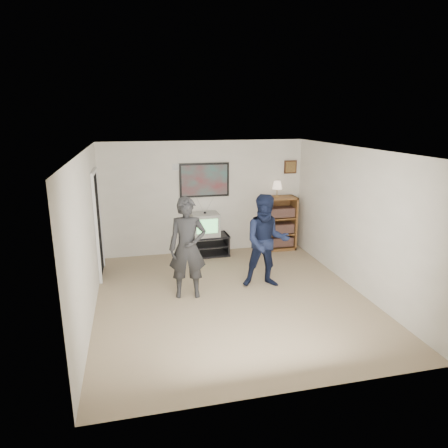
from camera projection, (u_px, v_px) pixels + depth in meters
name	position (u px, v px, depth m)	size (l,w,h in m)	color
room_shell	(227.00, 222.00, 6.84)	(4.51, 5.00, 2.51)	#8C7759
media_stand	(207.00, 245.00, 8.87)	(0.94, 0.54, 0.46)	black
crt_television	(205.00, 224.00, 8.74)	(0.59, 0.50, 0.50)	#9A9B96
bookshelf	(279.00, 223.00, 9.19)	(0.75, 0.43, 1.24)	brown
table_lamp	(277.00, 189.00, 8.97)	(0.23, 0.23, 0.36)	beige
person_tall	(188.00, 248.00, 6.70)	(0.63, 0.42, 1.74)	#242526
person_short	(266.00, 241.00, 7.11)	(0.83, 0.64, 1.70)	#121931
controller_left	(188.00, 222.00, 6.84)	(0.04, 0.12, 0.04)	white
controller_right	(264.00, 229.00, 7.24)	(0.04, 0.12, 0.04)	white
poster	(204.00, 180.00, 8.73)	(1.10, 0.03, 0.75)	black
air_vent	(179.00, 167.00, 8.54)	(0.28, 0.02, 0.14)	white
small_picture	(290.00, 167.00, 9.11)	(0.30, 0.03, 0.30)	black
doorway	(98.00, 225.00, 7.59)	(0.03, 0.85, 2.00)	black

